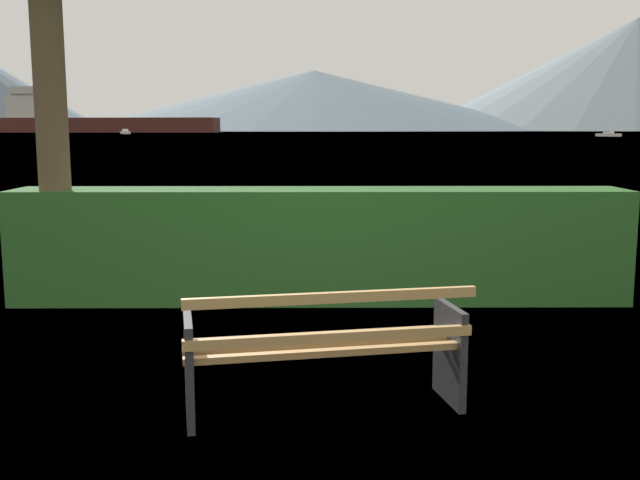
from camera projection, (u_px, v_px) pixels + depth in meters
ground_plane at (323, 409)px, 4.92m from camera, size 1400.00×1400.00×0.00m
water_surface at (314, 133)px, 307.54m from camera, size 620.00×620.00×0.00m
park_bench at (325, 350)px, 4.79m from camera, size 1.91×0.90×0.87m
hedge_row at (320, 245)px, 7.97m from camera, size 6.57×0.77×1.21m
cargo_ship_large at (86, 120)px, 310.48m from camera, size 98.19×24.08×19.04m
fishing_boat_near at (609, 134)px, 162.36m from camera, size 4.04×5.99×1.28m
tender_far at (125, 132)px, 233.74m from camera, size 4.59×6.74×1.60m
distant_hills at (395, 83)px, 558.33m from camera, size 818.15×366.83×85.85m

